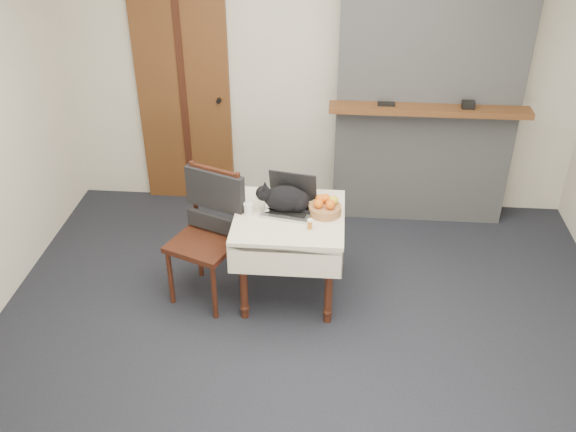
% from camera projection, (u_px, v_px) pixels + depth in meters
% --- Properties ---
extents(ground, '(4.50, 4.50, 0.00)m').
position_uv_depth(ground, '(304.00, 343.00, 4.44)').
color(ground, black).
rests_on(ground, ground).
extents(room_shell, '(4.52, 4.01, 2.61)m').
position_uv_depth(room_shell, '(313.00, 75.00, 3.91)').
color(room_shell, beige).
rests_on(room_shell, ground).
extents(door, '(0.82, 0.10, 2.00)m').
position_uv_depth(door, '(184.00, 97.00, 5.67)').
color(door, brown).
rests_on(door, ground).
extents(chimney, '(1.62, 0.48, 2.60)m').
position_uv_depth(chimney, '(429.00, 76.00, 5.26)').
color(chimney, gray).
rests_on(chimney, ground).
extents(side_table, '(0.78, 0.78, 0.70)m').
position_uv_depth(side_table, '(289.00, 228.00, 4.61)').
color(side_table, '#3D1810').
rests_on(side_table, ground).
extents(laptop, '(0.40, 0.36, 0.26)m').
position_uv_depth(laptop, '(290.00, 201.00, 4.59)').
color(laptop, '#B7B7BC').
rests_on(laptop, side_table).
extents(cat, '(0.46, 0.20, 0.22)m').
position_uv_depth(cat, '(286.00, 199.00, 4.55)').
color(cat, black).
rests_on(cat, side_table).
extents(cream_jar, '(0.07, 0.07, 0.08)m').
position_uv_depth(cream_jar, '(248.00, 208.00, 4.55)').
color(cream_jar, silver).
rests_on(cream_jar, side_table).
extents(pill_bottle, '(0.04, 0.04, 0.07)m').
position_uv_depth(pill_bottle, '(310.00, 224.00, 4.38)').
color(pill_bottle, '#AD6115').
rests_on(pill_bottle, side_table).
extents(fruit_basket, '(0.23, 0.23, 0.13)m').
position_uv_depth(fruit_basket, '(325.00, 207.00, 4.54)').
color(fruit_basket, '#A57642').
rests_on(fruit_basket, side_table).
extents(desk_clutter, '(0.12, 0.08, 0.01)m').
position_uv_depth(desk_clutter, '(311.00, 210.00, 4.59)').
color(desk_clutter, black).
rests_on(desk_clutter, side_table).
extents(chair, '(0.59, 0.58, 1.01)m').
position_uv_depth(chair, '(211.00, 217.00, 4.63)').
color(chair, '#3D1810').
rests_on(chair, ground).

